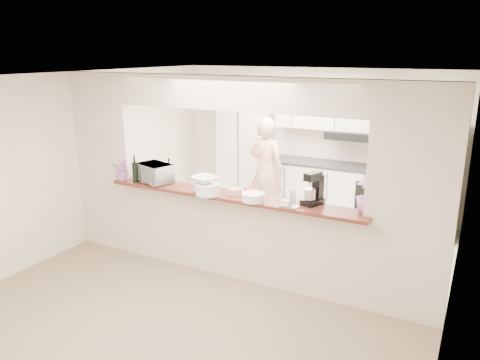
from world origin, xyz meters
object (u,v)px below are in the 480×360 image
Objects in this scene: toaster_oven at (155,173)px; person at (266,171)px; stand_mixer at (314,190)px; refrigerator at (434,181)px.

person is (0.70, 2.00, -0.34)m from toaster_oven.
toaster_oven is at bearing -177.24° from stand_mixer.
toaster_oven is 2.15m from stand_mixer.
person reaches higher than toaster_oven.
person reaches higher than refrigerator.
refrigerator reaches higher than stand_mixer.
refrigerator is at bearing 67.96° from stand_mixer.
stand_mixer is at bearing -112.04° from refrigerator.
stand_mixer reaches higher than toaster_oven.
stand_mixer is 2.42m from person.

